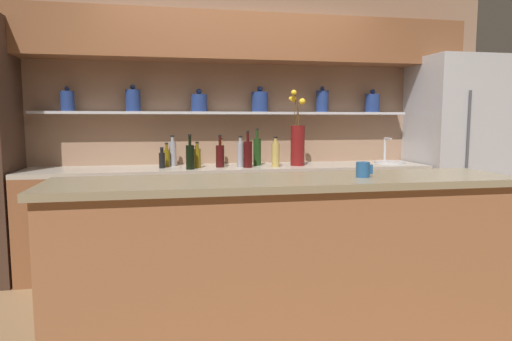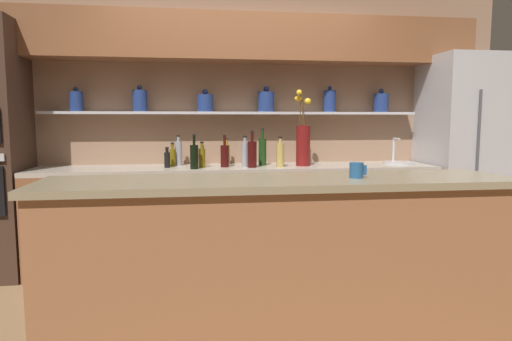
{
  "view_description": "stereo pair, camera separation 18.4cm",
  "coord_description": "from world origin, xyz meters",
  "px_view_note": "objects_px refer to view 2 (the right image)",
  "views": [
    {
      "loc": [
        -0.67,
        -2.87,
        1.34
      ],
      "look_at": [
        -0.02,
        0.41,
        0.97
      ],
      "focal_mm": 32.0,
      "sensor_mm": 36.0,
      "label": 1
    },
    {
      "loc": [
        -0.49,
        -2.9,
        1.34
      ],
      "look_at": [
        -0.02,
        0.41,
        0.97
      ],
      "focal_mm": 32.0,
      "sensor_mm": 36.0,
      "label": 2
    }
  ],
  "objects_px": {
    "bottle_oil_1": "(172,157)",
    "bottle_spirit_3": "(179,153)",
    "bottle_wine_2": "(194,156)",
    "sink_fixture": "(398,161)",
    "bottle_wine_11": "(262,151)",
    "bottle_oil_9": "(202,157)",
    "refrigerator": "(468,158)",
    "bottle_sauce_7": "(202,157)",
    "coffee_mug": "(357,170)",
    "bottle_wine_0": "(252,154)",
    "bottle_oil_6": "(227,154)",
    "bottle_wine_10": "(225,155)",
    "bottle_spirit_8": "(245,154)",
    "bottle_spirit_5": "(280,154)",
    "bottle_sauce_4": "(167,159)",
    "flower_vase": "(303,141)"
  },
  "relations": [
    {
      "from": "refrigerator",
      "to": "flower_vase",
      "type": "bearing_deg",
      "value": -179.97
    },
    {
      "from": "bottle_sauce_4",
      "to": "bottle_oil_6",
      "type": "relative_size",
      "value": 0.73
    },
    {
      "from": "bottle_wine_11",
      "to": "bottle_wine_2",
      "type": "bearing_deg",
      "value": -160.55
    },
    {
      "from": "bottle_oil_1",
      "to": "bottle_wine_11",
      "type": "distance_m",
      "value": 0.83
    },
    {
      "from": "bottle_oil_1",
      "to": "bottle_wine_2",
      "type": "xyz_separation_m",
      "value": [
        0.2,
        -0.27,
        0.02
      ]
    },
    {
      "from": "bottle_oil_9",
      "to": "bottle_wine_10",
      "type": "bearing_deg",
      "value": 3.44
    },
    {
      "from": "bottle_oil_9",
      "to": "refrigerator",
      "type": "bearing_deg",
      "value": 0.62
    },
    {
      "from": "bottle_wine_0",
      "to": "bottle_wine_11",
      "type": "xyz_separation_m",
      "value": [
        0.12,
        0.18,
        0.01
      ]
    },
    {
      "from": "flower_vase",
      "to": "bottle_wine_11",
      "type": "relative_size",
      "value": 2.02
    },
    {
      "from": "bottle_wine_2",
      "to": "bottle_oil_9",
      "type": "xyz_separation_m",
      "value": [
        0.07,
        0.11,
        -0.02
      ]
    },
    {
      "from": "bottle_oil_6",
      "to": "coffee_mug",
      "type": "height_order",
      "value": "bottle_oil_6"
    },
    {
      "from": "bottle_oil_6",
      "to": "bottle_sauce_7",
      "type": "height_order",
      "value": "bottle_oil_6"
    },
    {
      "from": "bottle_spirit_3",
      "to": "bottle_sauce_4",
      "type": "height_order",
      "value": "bottle_spirit_3"
    },
    {
      "from": "bottle_spirit_8",
      "to": "bottle_wine_10",
      "type": "xyz_separation_m",
      "value": [
        -0.18,
        0.01,
        -0.01
      ]
    },
    {
      "from": "bottle_spirit_3",
      "to": "bottle_oil_9",
      "type": "xyz_separation_m",
      "value": [
        0.21,
        -0.22,
        -0.03
      ]
    },
    {
      "from": "bottle_oil_1",
      "to": "bottle_oil_6",
      "type": "distance_m",
      "value": 0.51
    },
    {
      "from": "bottle_sauce_4",
      "to": "bottle_spirit_5",
      "type": "xyz_separation_m",
      "value": [
        1.01,
        -0.08,
        0.04
      ]
    },
    {
      "from": "bottle_sauce_4",
      "to": "bottle_oil_6",
      "type": "xyz_separation_m",
      "value": [
        0.55,
        0.2,
        0.03
      ]
    },
    {
      "from": "bottle_sauce_7",
      "to": "coffee_mug",
      "type": "distance_m",
      "value": 2.05
    },
    {
      "from": "sink_fixture",
      "to": "bottle_wine_2",
      "type": "bearing_deg",
      "value": -174.55
    },
    {
      "from": "bottle_wine_0",
      "to": "bottle_spirit_5",
      "type": "height_order",
      "value": "bottle_wine_0"
    },
    {
      "from": "bottle_sauce_4",
      "to": "bottle_sauce_7",
      "type": "bearing_deg",
      "value": 32.39
    },
    {
      "from": "sink_fixture",
      "to": "bottle_wine_2",
      "type": "relative_size",
      "value": 1.0
    },
    {
      "from": "bottle_wine_2",
      "to": "bottle_spirit_8",
      "type": "height_order",
      "value": "bottle_wine_2"
    },
    {
      "from": "flower_vase",
      "to": "bottle_spirit_5",
      "type": "bearing_deg",
      "value": -162.8
    },
    {
      "from": "sink_fixture",
      "to": "bottle_oil_9",
      "type": "relative_size",
      "value": 1.3
    },
    {
      "from": "bottle_sauce_4",
      "to": "bottle_wine_11",
      "type": "distance_m",
      "value": 0.88
    },
    {
      "from": "bottle_wine_0",
      "to": "bottle_wine_10",
      "type": "bearing_deg",
      "value": 162.82
    },
    {
      "from": "bottle_sauce_7",
      "to": "coffee_mug",
      "type": "xyz_separation_m",
      "value": [
        0.81,
        -1.88,
        0.07
      ]
    },
    {
      "from": "bottle_oil_6",
      "to": "bottle_oil_9",
      "type": "xyz_separation_m",
      "value": [
        -0.24,
        -0.23,
        -0.01
      ]
    },
    {
      "from": "bottle_sauce_7",
      "to": "bottle_wine_11",
      "type": "distance_m",
      "value": 0.57
    },
    {
      "from": "bottle_oil_1",
      "to": "bottle_spirit_3",
      "type": "relative_size",
      "value": 0.77
    },
    {
      "from": "flower_vase",
      "to": "bottle_oil_1",
      "type": "xyz_separation_m",
      "value": [
        -1.19,
        0.13,
        -0.14
      ]
    },
    {
      "from": "bottle_wine_2",
      "to": "coffee_mug",
      "type": "relative_size",
      "value": 3.09
    },
    {
      "from": "bottle_sauce_4",
      "to": "bottle_wine_10",
      "type": "height_order",
      "value": "bottle_wine_10"
    },
    {
      "from": "bottle_oil_9",
      "to": "coffee_mug",
      "type": "height_order",
      "value": "bottle_oil_9"
    },
    {
      "from": "bottle_wine_0",
      "to": "bottle_sauce_7",
      "type": "distance_m",
      "value": 0.53
    },
    {
      "from": "bottle_wine_0",
      "to": "coffee_mug",
      "type": "height_order",
      "value": "bottle_wine_0"
    },
    {
      "from": "bottle_sauce_7",
      "to": "bottle_wine_10",
      "type": "height_order",
      "value": "bottle_wine_10"
    },
    {
      "from": "bottle_spirit_5",
      "to": "bottle_oil_9",
      "type": "distance_m",
      "value": 0.7
    },
    {
      "from": "bottle_sauce_7",
      "to": "bottle_wine_10",
      "type": "bearing_deg",
      "value": -48.81
    },
    {
      "from": "sink_fixture",
      "to": "bottle_wine_0",
      "type": "bearing_deg",
      "value": -174.51
    },
    {
      "from": "sink_fixture",
      "to": "bottle_spirit_8",
      "type": "xyz_separation_m",
      "value": [
        -1.5,
        -0.07,
        0.1
      ]
    },
    {
      "from": "bottle_oil_9",
      "to": "bottle_wine_10",
      "type": "xyz_separation_m",
      "value": [
        0.2,
        0.01,
        0.01
      ]
    },
    {
      "from": "flower_vase",
      "to": "sink_fixture",
      "type": "xyz_separation_m",
      "value": [
        0.96,
        0.05,
        -0.2
      ]
    },
    {
      "from": "bottle_spirit_5",
      "to": "bottle_wine_10",
      "type": "relative_size",
      "value": 0.94
    },
    {
      "from": "flower_vase",
      "to": "bottle_oil_9",
      "type": "height_order",
      "value": "flower_vase"
    },
    {
      "from": "sink_fixture",
      "to": "bottle_oil_6",
      "type": "bearing_deg",
      "value": 174.54
    },
    {
      "from": "sink_fixture",
      "to": "bottle_sauce_4",
      "type": "bearing_deg",
      "value": -178.88
    },
    {
      "from": "bottle_spirit_5",
      "to": "bottle_sauce_7",
      "type": "distance_m",
      "value": 0.75
    }
  ]
}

